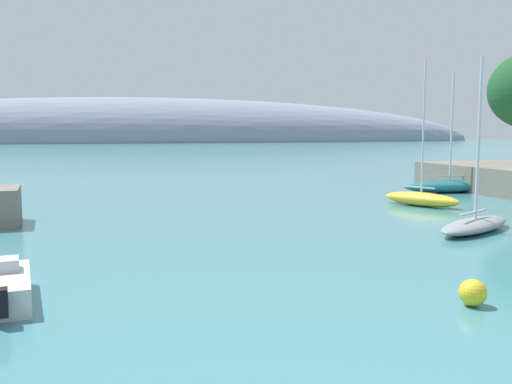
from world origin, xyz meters
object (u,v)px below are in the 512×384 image
object	(u,v)px
motorboat_white_outer	(3,288)
mooring_buoy_yellow	(473,293)
sailboat_yellow_near_shore	(421,198)
sailboat_teal_mid_mooring	(449,186)
sailboat_grey_end_of_line	(475,223)

from	to	relation	value
motorboat_white_outer	mooring_buoy_yellow	world-z (taller)	motorboat_white_outer
sailboat_yellow_near_shore	motorboat_white_outer	bearing A→B (deg)	-83.67
sailboat_teal_mid_mooring	sailboat_grey_end_of_line	world-z (taller)	sailboat_teal_mid_mooring
sailboat_yellow_near_shore	mooring_buoy_yellow	size ratio (longest dim) A/B	12.25
sailboat_teal_mid_mooring	mooring_buoy_yellow	xyz separation A→B (m)	(-18.53, -27.67, -0.18)
motorboat_white_outer	sailboat_yellow_near_shore	bearing A→B (deg)	-63.81
sailboat_teal_mid_mooring	motorboat_white_outer	bearing A→B (deg)	-139.86
sailboat_yellow_near_shore	motorboat_white_outer	world-z (taller)	sailboat_yellow_near_shore
sailboat_yellow_near_shore	mooring_buoy_yellow	xyz separation A→B (m)	(-11.26, -20.62, -0.16)
sailboat_yellow_near_shore	motorboat_white_outer	distance (m)	29.95
sailboat_teal_mid_mooring	sailboat_grey_end_of_line	distance (m)	19.76
sailboat_yellow_near_shore	sailboat_teal_mid_mooring	size ratio (longest dim) A/B	1.01
sailboat_grey_end_of_line	sailboat_teal_mid_mooring	bearing A→B (deg)	29.44
sailboat_teal_mid_mooring	motorboat_white_outer	size ratio (longest dim) A/B	2.21
motorboat_white_outer	mooring_buoy_yellow	distance (m)	14.54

